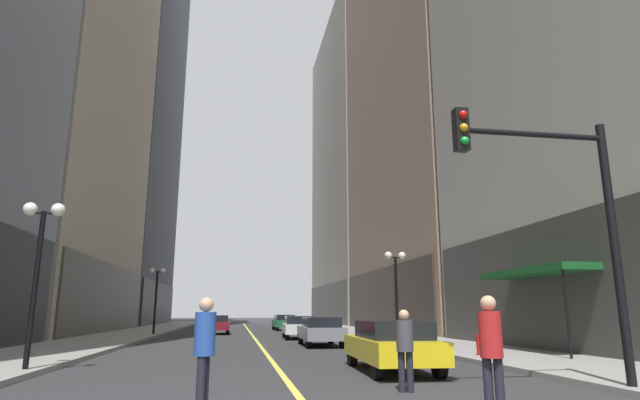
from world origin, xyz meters
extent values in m
plane|color=#2D2D30|center=(0.00, 35.00, 0.00)|extent=(200.00, 200.00, 0.00)
cube|color=gray|center=(-8.25, 35.00, 0.07)|extent=(4.50, 78.00, 0.15)
cube|color=gray|center=(8.25, 35.00, 0.07)|extent=(4.50, 78.00, 0.15)
cube|color=#E5D64C|center=(0.00, 35.00, 0.00)|extent=(0.16, 70.00, 0.01)
cube|color=#403C35|center=(-10.60, 34.50, 2.50)|extent=(0.50, 22.80, 5.00)
cube|color=#4C515B|center=(-17.14, 60.00, 33.13)|extent=(13.27, 26.00, 66.26)
cube|color=black|center=(-10.60, 60.00, 2.50)|extent=(0.50, 24.70, 5.00)
cube|color=#3A3935|center=(10.60, 11.00, 2.50)|extent=(0.50, 20.90, 5.00)
cube|color=#332A23|center=(10.60, 34.50, 2.50)|extent=(0.50, 22.80, 5.00)
cube|color=#A8A399|center=(18.03, 60.00, 21.07)|extent=(15.06, 26.00, 42.13)
cube|color=#3A3935|center=(10.60, 60.00, 2.50)|extent=(0.50, 24.70, 5.00)
cube|color=#144C1E|center=(9.70, 11.45, 3.00)|extent=(1.60, 5.51, 0.24)
cylinder|color=black|center=(9.00, 8.84, 1.44)|extent=(0.08, 0.08, 2.88)
cube|color=yellow|center=(2.92, 7.75, 0.59)|extent=(1.93, 4.64, 0.55)
cube|color=black|center=(2.91, 7.52, 1.07)|extent=(1.64, 2.62, 0.50)
cylinder|color=black|center=(2.24, 9.38, 0.32)|extent=(0.25, 0.65, 0.64)
cylinder|color=black|center=(3.74, 9.32, 0.32)|extent=(0.25, 0.65, 0.64)
cylinder|color=black|center=(2.11, 6.18, 0.32)|extent=(0.25, 0.65, 0.64)
cylinder|color=black|center=(3.61, 6.12, 0.32)|extent=(0.25, 0.65, 0.64)
cube|color=slate|center=(2.77, 18.39, 0.59)|extent=(1.84, 4.51, 0.55)
cube|color=black|center=(2.76, 18.17, 1.07)|extent=(1.59, 2.53, 0.50)
cylinder|color=black|center=(2.04, 19.97, 0.32)|extent=(0.23, 0.64, 0.64)
cylinder|color=black|center=(3.56, 19.94, 0.32)|extent=(0.23, 0.64, 0.64)
cylinder|color=black|center=(1.98, 16.84, 0.32)|extent=(0.23, 0.64, 0.64)
cylinder|color=black|center=(3.50, 16.81, 0.32)|extent=(0.23, 0.64, 0.64)
cube|color=silver|center=(2.58, 25.06, 0.59)|extent=(2.03, 4.45, 0.55)
cube|color=black|center=(2.57, 24.84, 1.07)|extent=(1.72, 2.52, 0.50)
cylinder|color=black|center=(1.85, 26.62, 0.32)|extent=(0.25, 0.65, 0.64)
cylinder|color=black|center=(3.45, 26.55, 0.32)|extent=(0.25, 0.65, 0.64)
cylinder|color=black|center=(1.72, 23.57, 0.32)|extent=(0.25, 0.65, 0.64)
cylinder|color=black|center=(3.31, 23.49, 0.32)|extent=(0.25, 0.65, 0.64)
cube|color=maroon|center=(-2.47, 32.32, 0.59)|extent=(1.78, 4.11, 0.55)
cube|color=black|center=(-2.47, 32.52, 1.07)|extent=(1.56, 2.30, 0.50)
cylinder|color=black|center=(-1.70, 30.88, 0.32)|extent=(0.22, 0.64, 0.64)
cylinder|color=black|center=(-3.24, 30.88, 0.32)|extent=(0.22, 0.64, 0.64)
cylinder|color=black|center=(-1.70, 33.75, 0.32)|extent=(0.22, 0.64, 0.64)
cylinder|color=black|center=(-3.24, 33.75, 0.32)|extent=(0.22, 0.64, 0.64)
cube|color=#196038|center=(3.02, 39.25, 0.59)|extent=(1.82, 4.44, 0.55)
cube|color=black|center=(3.02, 39.03, 1.07)|extent=(1.58, 2.50, 0.50)
cylinder|color=black|center=(2.24, 40.77, 0.32)|extent=(0.23, 0.64, 0.64)
cylinder|color=black|center=(3.73, 40.80, 0.32)|extent=(0.23, 0.64, 0.64)
cylinder|color=black|center=(2.30, 37.69, 0.32)|extent=(0.23, 0.64, 0.64)
cylinder|color=black|center=(3.79, 37.72, 0.32)|extent=(0.23, 0.64, 0.64)
cylinder|color=black|center=(2.24, 4.28, 0.39)|extent=(0.14, 0.14, 0.78)
cylinder|color=black|center=(2.10, 4.34, 0.39)|extent=(0.14, 0.14, 0.78)
cylinder|color=#3F3F44|center=(2.17, 4.31, 1.08)|extent=(0.44, 0.44, 0.62)
sphere|color=tan|center=(2.17, 4.31, 1.50)|extent=(0.21, 0.21, 0.21)
cylinder|color=black|center=(-1.68, 2.87, 0.43)|extent=(0.14, 0.14, 0.87)
cylinder|color=black|center=(-1.73, 2.72, 0.43)|extent=(0.14, 0.14, 0.87)
cylinder|color=#234799|center=(-1.71, 2.80, 1.21)|extent=(0.43, 0.43, 0.69)
sphere|color=tan|center=(-1.71, 2.80, 1.67)|extent=(0.24, 0.24, 0.24)
cylinder|color=black|center=(2.56, 1.65, 0.44)|extent=(0.14, 0.14, 0.88)
cylinder|color=black|center=(2.70, 1.57, 0.44)|extent=(0.14, 0.14, 0.88)
cylinder|color=#B21E1E|center=(2.63, 1.61, 1.22)|extent=(0.46, 0.46, 0.69)
sphere|color=tan|center=(2.63, 1.61, 1.69)|extent=(0.24, 0.24, 0.24)
cylinder|color=black|center=(6.40, 3.34, 2.75)|extent=(0.18, 0.18, 5.50)
cylinder|color=black|center=(4.80, 3.34, 5.20)|extent=(3.20, 0.12, 0.12)
cube|color=black|center=(3.20, 3.34, 5.20)|extent=(0.28, 0.24, 0.90)
sphere|color=red|center=(3.20, 3.20, 5.48)|extent=(0.17, 0.17, 0.17)
sphere|color=orange|center=(3.20, 3.20, 5.20)|extent=(0.17, 0.17, 0.17)
sphere|color=green|center=(3.20, 3.20, 4.92)|extent=(0.17, 0.17, 0.17)
cylinder|color=black|center=(-6.40, 8.50, 2.10)|extent=(0.14, 0.14, 4.20)
cylinder|color=black|center=(-6.40, 8.50, 4.15)|extent=(0.80, 0.06, 0.06)
sphere|color=white|center=(-6.75, 8.50, 4.25)|extent=(0.36, 0.36, 0.36)
sphere|color=white|center=(-6.05, 8.50, 4.25)|extent=(0.36, 0.36, 0.36)
cylinder|color=black|center=(-6.40, 29.31, 2.10)|extent=(0.14, 0.14, 4.20)
cylinder|color=black|center=(-6.40, 29.31, 4.15)|extent=(0.80, 0.06, 0.06)
sphere|color=white|center=(-6.75, 29.31, 4.25)|extent=(0.36, 0.36, 0.36)
sphere|color=white|center=(-6.05, 29.31, 4.25)|extent=(0.36, 0.36, 0.36)
cylinder|color=black|center=(6.40, 17.92, 2.10)|extent=(0.14, 0.14, 4.20)
cylinder|color=black|center=(6.40, 17.92, 4.15)|extent=(0.80, 0.06, 0.06)
sphere|color=white|center=(6.05, 17.92, 4.25)|extent=(0.36, 0.36, 0.36)
sphere|color=white|center=(6.75, 17.92, 4.25)|extent=(0.36, 0.36, 0.36)
cylinder|color=red|center=(6.90, 10.55, 0.40)|extent=(0.28, 0.28, 0.80)
camera|label=1|loc=(-1.25, -5.87, 1.56)|focal=28.42mm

